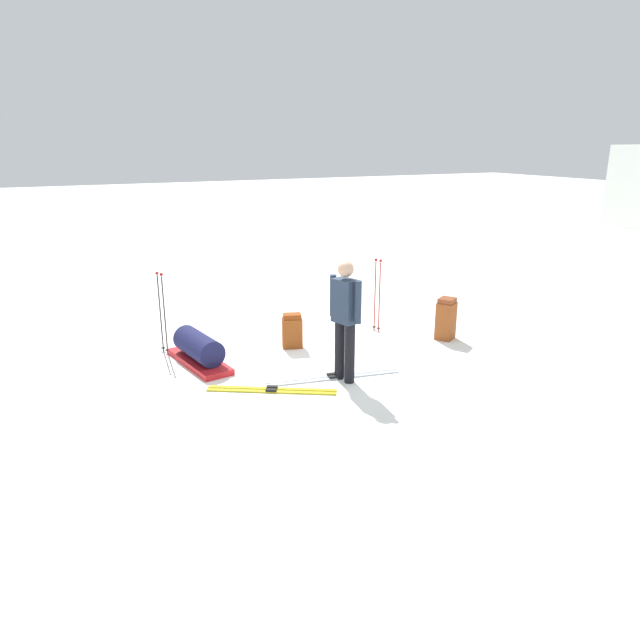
# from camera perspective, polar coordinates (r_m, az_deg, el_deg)

# --- Properties ---
(ground_plane) EXTENTS (80.00, 80.00, 0.00)m
(ground_plane) POSITION_cam_1_polar(r_m,az_deg,el_deg) (8.77, 0.00, -4.37)
(ground_plane) COLOR white
(skier_standing) EXTENTS (0.55, 0.30, 1.70)m
(skier_standing) POSITION_cam_1_polar(r_m,az_deg,el_deg) (7.91, 2.47, 0.51)
(skier_standing) COLOR black
(skier_standing) RESTS_ON ground_plane
(ski_pair_near) EXTENTS (0.54, 1.98, 0.05)m
(ski_pair_near) POSITION_cam_1_polar(r_m,az_deg,el_deg) (8.29, 1.25, -5.59)
(ski_pair_near) COLOR silver
(ski_pair_near) RESTS_ON ground_plane
(ski_pair_far) EXTENTS (1.04, 1.58, 0.05)m
(ski_pair_far) POSITION_cam_1_polar(r_m,az_deg,el_deg) (7.90, -4.75, -6.84)
(ski_pair_far) COLOR gold
(ski_pair_far) RESTS_ON ground_plane
(backpack_large_dark) EXTENTS (0.30, 0.37, 0.57)m
(backpack_large_dark) POSITION_cam_1_polar(r_m,az_deg,el_deg) (9.40, -2.74, -1.10)
(backpack_large_dark) COLOR #904217
(backpack_large_dark) RESTS_ON ground_plane
(backpack_bright) EXTENTS (0.39, 0.40, 0.71)m
(backpack_bright) POSITION_cam_1_polar(r_m,az_deg,el_deg) (10.01, 12.20, 0.10)
(backpack_bright) COLOR brown
(backpack_bright) RESTS_ON ground_plane
(ski_poles_planted_near) EXTENTS (0.17, 0.10, 1.29)m
(ski_poles_planted_near) POSITION_cam_1_polar(r_m,az_deg,el_deg) (10.14, 5.62, 2.79)
(ski_poles_planted_near) COLOR maroon
(ski_poles_planted_near) RESTS_ON ground_plane
(ski_poles_planted_far) EXTENTS (0.20, 0.11, 1.30)m
(ski_poles_planted_far) POSITION_cam_1_polar(r_m,az_deg,el_deg) (9.35, -15.18, 1.07)
(ski_poles_planted_far) COLOR black
(ski_poles_planted_far) RESTS_ON ground_plane
(gear_sled) EXTENTS (1.45, 0.67, 0.49)m
(gear_sled) POSITION_cam_1_polar(r_m,az_deg,el_deg) (8.89, -11.75, -2.89)
(gear_sled) COLOR red
(gear_sled) RESTS_ON ground_plane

